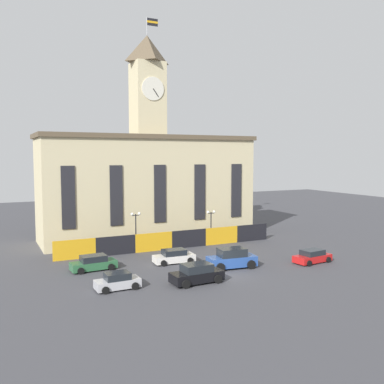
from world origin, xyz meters
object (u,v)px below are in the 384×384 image
at_px(car_black_suv, 197,274).
at_px(car_blue_van, 232,259).
at_px(street_lamp_left, 136,223).
at_px(car_red_sedan, 312,257).
at_px(car_white_taxi, 174,257).
at_px(street_lamp_center, 211,219).
at_px(car_silver_hatch, 117,281).
at_px(car_green_wagon, 94,263).

xyz_separation_m(car_black_suv, car_blue_van, (5.65, 3.09, 0.13)).
xyz_separation_m(street_lamp_left, car_red_sedan, (15.65, -13.76, -2.85)).
height_order(car_white_taxi, car_blue_van, car_blue_van).
relative_size(street_lamp_center, car_black_suv, 0.90).
height_order(car_silver_hatch, car_green_wagon, car_green_wagon).
relative_size(car_black_suv, car_white_taxi, 1.08).
distance_m(car_red_sedan, car_white_taxi, 15.20).
bearing_deg(car_green_wagon, car_blue_van, -26.14).
relative_size(car_red_sedan, car_silver_hatch, 1.16).
xyz_separation_m(car_red_sedan, car_silver_hatch, (-21.88, 0.27, 0.02)).
distance_m(street_lamp_left, car_red_sedan, 21.04).
height_order(car_white_taxi, car_green_wagon, car_green_wagon).
distance_m(car_red_sedan, car_green_wagon, 23.55).
height_order(street_lamp_left, car_black_suv, street_lamp_left).
xyz_separation_m(car_red_sedan, car_green_wagon, (-22.33, 7.45, 0.05)).
height_order(car_red_sedan, car_blue_van, car_blue_van).
bearing_deg(car_white_taxi, car_red_sedan, -22.76).
relative_size(street_lamp_center, car_silver_hatch, 1.13).
bearing_deg(car_white_taxi, street_lamp_left, 107.76).
bearing_deg(car_blue_van, car_red_sedan, -5.92).
distance_m(street_lamp_left, car_silver_hatch, 15.13).
distance_m(car_silver_hatch, car_white_taxi, 10.30).
relative_size(car_silver_hatch, car_green_wagon, 0.84).
relative_size(street_lamp_left, car_white_taxi, 1.05).
bearing_deg(car_white_taxi, car_silver_hatch, -139.71).
height_order(street_lamp_center, car_red_sedan, street_lamp_center).
height_order(street_lamp_center, car_green_wagon, street_lamp_center).
bearing_deg(car_black_suv, car_silver_hatch, -13.29).
relative_size(car_white_taxi, car_green_wagon, 0.97).
bearing_deg(car_red_sedan, street_lamp_left, 132.75).
height_order(car_silver_hatch, car_blue_van, car_blue_van).
bearing_deg(car_silver_hatch, car_blue_van, 6.29).
bearing_deg(car_silver_hatch, car_black_suv, -12.46).
relative_size(street_lamp_center, car_red_sedan, 0.98).
height_order(car_black_suv, car_green_wagon, car_black_suv).
distance_m(car_silver_hatch, car_black_suv, 7.24).
relative_size(car_black_suv, car_blue_van, 0.94).
xyz_separation_m(car_red_sedan, car_white_taxi, (-13.72, 6.55, 0.02)).
bearing_deg(car_silver_hatch, street_lamp_left, 63.96).
relative_size(street_lamp_left, car_red_sedan, 1.06).
xyz_separation_m(street_lamp_left, car_silver_hatch, (-6.23, -13.49, -2.83)).
bearing_deg(street_lamp_center, car_black_suv, -122.76).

